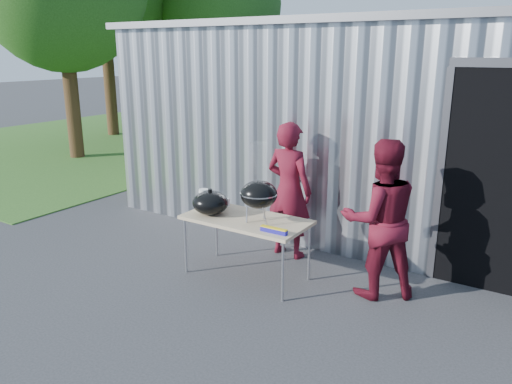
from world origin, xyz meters
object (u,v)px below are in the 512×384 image
Objects in this scene: kettle_grill at (259,187)px; person_bystander at (380,219)px; folding_table at (246,221)px; person_cook at (289,190)px.

kettle_grill is 0.52× the size of person_bystander.
folding_table is 0.83× the size of person_cook.
kettle_grill is at bearing 101.81° from person_cook.
person_bystander is at bearing 15.91° from folding_table.
person_bystander is (1.48, 0.42, 0.18)m from folding_table.
person_cook is 1.02× the size of person_bystander.
person_bystander reaches higher than folding_table.
person_bystander is at bearing 19.79° from kettle_grill.
folding_table is at bearing 88.89° from person_cook.
kettle_grill reaches higher than folding_table.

